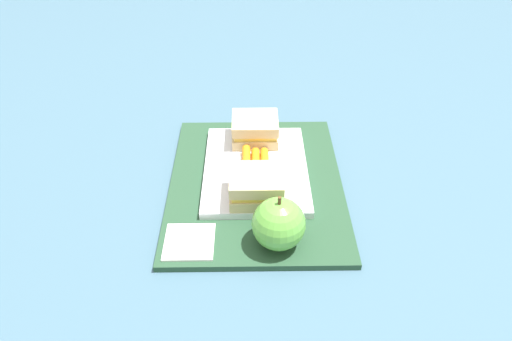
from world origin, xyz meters
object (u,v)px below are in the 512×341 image
(sandwich_half_right, at_px, (256,186))
(apple, at_px, (279,224))
(food_tray, at_px, (256,169))
(carrot_sticks_bundle, at_px, (256,163))
(sandwich_half_left, at_px, (255,129))
(paper_napkin, at_px, (189,242))

(sandwich_half_right, bearing_deg, apple, 19.03)
(food_tray, height_order, carrot_sticks_bundle, carrot_sticks_bundle)
(sandwich_half_left, bearing_deg, apple, 6.90)
(sandwich_half_left, xyz_separation_m, paper_napkin, (0.24, -0.10, -0.03))
(apple, bearing_deg, paper_napkin, -91.04)
(food_tray, bearing_deg, apple, 10.16)
(sandwich_half_left, distance_m, paper_napkin, 0.26)
(apple, relative_size, paper_napkin, 1.22)
(sandwich_half_left, relative_size, apple, 0.94)
(food_tray, bearing_deg, paper_napkin, -30.86)
(sandwich_half_left, bearing_deg, carrot_sticks_bundle, -0.21)
(paper_napkin, bearing_deg, sandwich_half_right, 130.61)
(sandwich_half_right, bearing_deg, carrot_sticks_bundle, -179.79)
(sandwich_half_left, height_order, apple, apple)
(sandwich_half_right, bearing_deg, sandwich_half_left, 180.00)
(sandwich_half_right, bearing_deg, food_tray, 180.00)
(sandwich_half_right, height_order, apple, apple)
(sandwich_half_right, xyz_separation_m, paper_napkin, (0.08, -0.10, -0.03))
(sandwich_half_left, distance_m, sandwich_half_right, 0.16)
(sandwich_half_right, relative_size, apple, 0.94)
(sandwich_half_left, bearing_deg, food_tray, 0.00)
(sandwich_half_right, xyz_separation_m, carrot_sticks_bundle, (-0.08, -0.00, -0.01))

